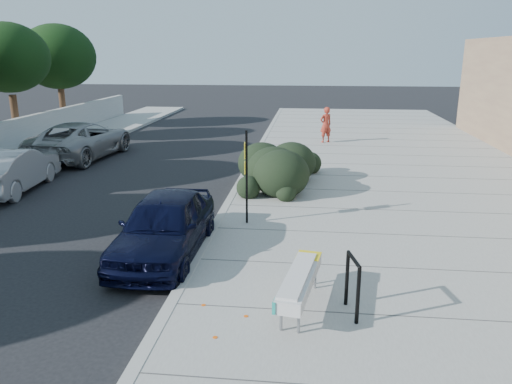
{
  "coord_description": "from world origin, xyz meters",
  "views": [
    {
      "loc": [
        2.4,
        -9.81,
        4.49
      ],
      "look_at": [
        1.04,
        2.47,
        1.0
      ],
      "focal_mm": 35.0,
      "sensor_mm": 36.0,
      "label": 1
    }
  ],
  "objects_px": {
    "bike_rack": "(353,280)",
    "wagon_silver": "(12,170)",
    "sign_post": "(246,171)",
    "suv_silver": "(82,140)",
    "sedan_navy": "(165,226)",
    "pedestrian": "(326,125)",
    "bench": "(300,281)"
  },
  "relations": [
    {
      "from": "sedan_navy",
      "to": "bike_rack",
      "type": "bearing_deg",
      "value": -31.44
    },
    {
      "from": "wagon_silver",
      "to": "suv_silver",
      "type": "relative_size",
      "value": 0.77
    },
    {
      "from": "pedestrian",
      "to": "bike_rack",
      "type": "bearing_deg",
      "value": 59.27
    },
    {
      "from": "wagon_silver",
      "to": "pedestrian",
      "type": "height_order",
      "value": "pedestrian"
    },
    {
      "from": "wagon_silver",
      "to": "bench",
      "type": "bearing_deg",
      "value": 137.86
    },
    {
      "from": "wagon_silver",
      "to": "pedestrian",
      "type": "relative_size",
      "value": 2.52
    },
    {
      "from": "sedan_navy",
      "to": "pedestrian",
      "type": "distance_m",
      "value": 14.96
    },
    {
      "from": "sign_post",
      "to": "suv_silver",
      "type": "xyz_separation_m",
      "value": [
        -8.28,
        8.19,
        -0.75
      ]
    },
    {
      "from": "bench",
      "to": "sedan_navy",
      "type": "distance_m",
      "value": 3.88
    },
    {
      "from": "bench",
      "to": "sign_post",
      "type": "bearing_deg",
      "value": 118.34
    },
    {
      "from": "bench",
      "to": "pedestrian",
      "type": "xyz_separation_m",
      "value": [
        0.83,
        16.78,
        0.36
      ]
    },
    {
      "from": "bench",
      "to": "suv_silver",
      "type": "relative_size",
      "value": 0.39
    },
    {
      "from": "bench",
      "to": "bike_rack",
      "type": "distance_m",
      "value": 0.9
    },
    {
      "from": "sign_post",
      "to": "wagon_silver",
      "type": "relative_size",
      "value": 0.56
    },
    {
      "from": "sedan_navy",
      "to": "suv_silver",
      "type": "relative_size",
      "value": 0.75
    },
    {
      "from": "bike_rack",
      "to": "suv_silver",
      "type": "bearing_deg",
      "value": 117.89
    },
    {
      "from": "sedan_navy",
      "to": "suv_silver",
      "type": "distance_m",
      "value": 12.22
    },
    {
      "from": "sign_post",
      "to": "pedestrian",
      "type": "bearing_deg",
      "value": 72.65
    },
    {
      "from": "sign_post",
      "to": "sedan_navy",
      "type": "bearing_deg",
      "value": -134.62
    },
    {
      "from": "bench",
      "to": "pedestrian",
      "type": "relative_size",
      "value": 1.26
    },
    {
      "from": "sedan_navy",
      "to": "pedestrian",
      "type": "height_order",
      "value": "pedestrian"
    },
    {
      "from": "wagon_silver",
      "to": "suv_silver",
      "type": "distance_m",
      "value": 5.42
    },
    {
      "from": "sign_post",
      "to": "wagon_silver",
      "type": "distance_m",
      "value": 8.69
    },
    {
      "from": "bench",
      "to": "wagon_silver",
      "type": "relative_size",
      "value": 0.5
    },
    {
      "from": "pedestrian",
      "to": "sedan_navy",
      "type": "bearing_deg",
      "value": 43.87
    },
    {
      "from": "bike_rack",
      "to": "wagon_silver",
      "type": "height_order",
      "value": "wagon_silver"
    },
    {
      "from": "sign_post",
      "to": "pedestrian",
      "type": "distance_m",
      "value": 12.63
    },
    {
      "from": "bike_rack",
      "to": "wagon_silver",
      "type": "relative_size",
      "value": 0.24
    },
    {
      "from": "wagon_silver",
      "to": "pedestrian",
      "type": "xyz_separation_m",
      "value": [
        10.53,
        9.63,
        0.3
      ]
    },
    {
      "from": "bench",
      "to": "sedan_navy",
      "type": "height_order",
      "value": "sedan_navy"
    },
    {
      "from": "sign_post",
      "to": "sedan_navy",
      "type": "height_order",
      "value": "sign_post"
    },
    {
      "from": "sign_post",
      "to": "suv_silver",
      "type": "height_order",
      "value": "sign_post"
    }
  ]
}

